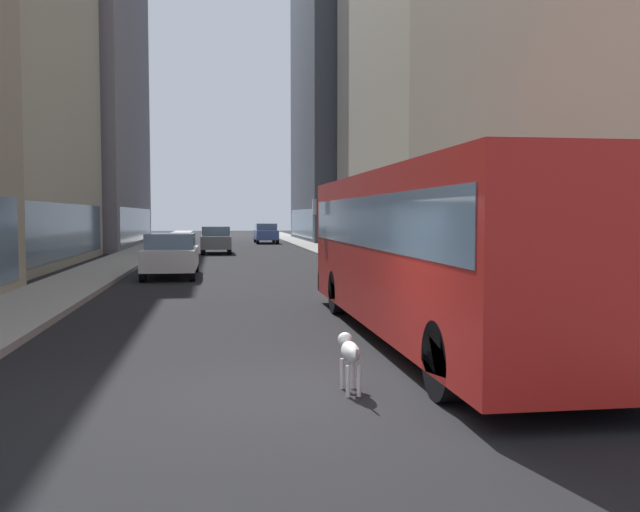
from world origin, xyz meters
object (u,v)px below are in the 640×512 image
at_px(transit_bus, 431,243).
at_px(car_blue_hatchback, 266,233).
at_px(car_grey_wagon, 216,240).
at_px(dalmatian_dog, 349,352).
at_px(car_white_van, 171,255).
at_px(pedestrian_with_handbag, 534,274).

bearing_deg(transit_bus, car_blue_hatchback, 90.00).
distance_m(car_grey_wagon, dalmatian_dog, 33.24).
relative_size(transit_bus, car_white_van, 2.40).
relative_size(car_blue_hatchback, car_white_van, 0.95).
distance_m(transit_bus, car_white_van, 15.00).
relative_size(dalmatian_dog, pedestrian_with_handbag, 0.57).
bearing_deg(pedestrian_with_handbag, car_blue_hatchback, 93.82).
bearing_deg(car_grey_wagon, car_blue_hatchback, 74.89).
xyz_separation_m(dalmatian_dog, pedestrian_with_handbag, (5.05, 5.29, 0.50)).
relative_size(transit_bus, dalmatian_dog, 11.98).
height_order(transit_bus, car_blue_hatchback, transit_bus).
relative_size(transit_bus, car_blue_hatchback, 2.54).
height_order(car_grey_wagon, dalmatian_dog, car_grey_wagon).
bearing_deg(pedestrian_with_handbag, car_grey_wagon, 103.80).
xyz_separation_m(car_blue_hatchback, pedestrian_with_handbag, (2.85, -42.71, 0.19)).
height_order(dalmatian_dog, pedestrian_with_handbag, pedestrian_with_handbag).
distance_m(transit_bus, car_grey_wagon, 29.95).
distance_m(car_blue_hatchback, dalmatian_dog, 48.05).
bearing_deg(car_blue_hatchback, pedestrian_with_handbag, -86.18).
distance_m(transit_bus, car_blue_hatchback, 44.48).
bearing_deg(dalmatian_dog, transit_bus, 58.06).
relative_size(transit_bus, pedestrian_with_handbag, 6.82).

